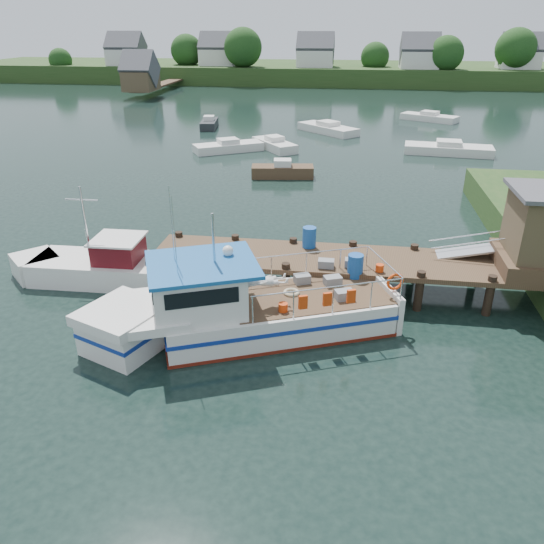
# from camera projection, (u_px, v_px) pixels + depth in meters

# --- Properties ---
(ground_plane) EXTENTS (160.00, 160.00, 0.00)m
(ground_plane) POSITION_uv_depth(u_px,v_px,m) (301.00, 287.00, 21.76)
(ground_plane) COLOR black
(far_shore) EXTENTS (140.00, 42.55, 9.22)m
(far_shore) POSITION_uv_depth(u_px,v_px,m) (345.00, 70.00, 94.53)
(far_shore) COLOR #29431B
(far_shore) RESTS_ON ground
(dock) EXTENTS (16.60, 3.00, 4.78)m
(dock) POSITION_uv_depth(u_px,v_px,m) (475.00, 245.00, 19.96)
(dock) COLOR #493422
(dock) RESTS_ON ground
(lobster_boat) EXTENTS (10.68, 6.57, 5.32)m
(lobster_boat) POSITION_uv_depth(u_px,v_px,m) (239.00, 309.00, 18.09)
(lobster_boat) COLOR silver
(lobster_boat) RESTS_ON ground
(work_boat) EXTENTS (7.65, 2.47, 4.03)m
(work_boat) POSITION_uv_depth(u_px,v_px,m) (101.00, 266.00, 22.06)
(work_boat) COLOR silver
(work_boat) RESTS_ON ground
(moored_rowboat) EXTENTS (4.43, 2.00, 1.24)m
(moored_rowboat) POSITION_uv_depth(u_px,v_px,m) (283.00, 171.00, 36.89)
(moored_rowboat) COLOR #493422
(moored_rowboat) RESTS_ON ground
(moored_far) EXTENTS (6.28, 4.76, 1.03)m
(moored_far) POSITION_uv_depth(u_px,v_px,m) (429.00, 117.00, 57.97)
(moored_far) COLOR silver
(moored_far) RESTS_ON ground
(moored_a) EXTENTS (5.90, 4.62, 1.05)m
(moored_a) POSITION_uv_depth(u_px,v_px,m) (228.00, 147.00, 44.28)
(moored_a) COLOR silver
(moored_a) RESTS_ON ground
(moored_b) EXTENTS (4.44, 5.14, 1.13)m
(moored_b) POSITION_uv_depth(u_px,v_px,m) (275.00, 144.00, 44.98)
(moored_b) COLOR silver
(moored_b) RESTS_ON ground
(moored_c) EXTENTS (7.18, 3.09, 1.10)m
(moored_c) POSITION_uv_depth(u_px,v_px,m) (448.00, 149.00, 43.40)
(moored_c) COLOR silver
(moored_c) RESTS_ON ground
(moored_d) EXTENTS (6.28, 6.16, 1.12)m
(moored_d) POSITION_uv_depth(u_px,v_px,m) (328.00, 128.00, 51.69)
(moored_d) COLOR silver
(moored_d) RESTS_ON ground
(moored_e) EXTENTS (2.06, 4.48, 1.19)m
(moored_e) POSITION_uv_depth(u_px,v_px,m) (209.00, 123.00, 54.14)
(moored_e) COLOR black
(moored_e) RESTS_ON ground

